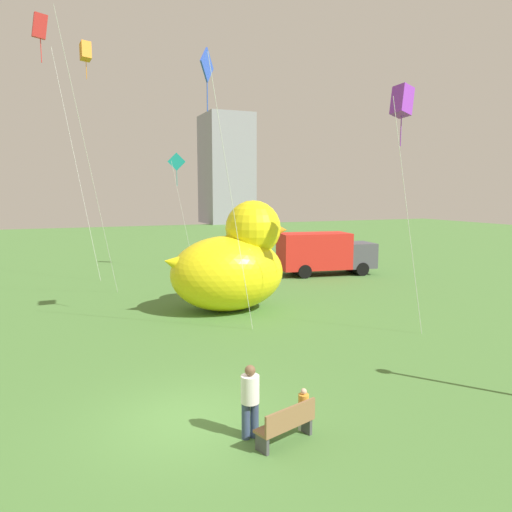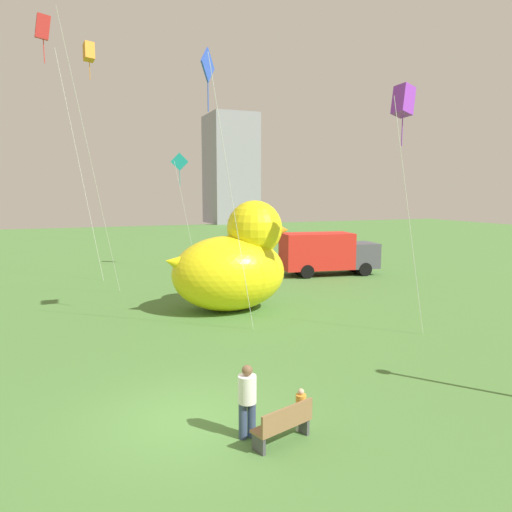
{
  "view_description": "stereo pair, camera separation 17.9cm",
  "coord_description": "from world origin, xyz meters",
  "px_view_note": "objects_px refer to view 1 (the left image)",
  "views": [
    {
      "loc": [
        -2.61,
        -10.83,
        5.54
      ],
      "look_at": [
        3.57,
        4.11,
        3.38
      ],
      "focal_mm": 33.33,
      "sensor_mm": 36.0,
      "label": 1
    },
    {
      "loc": [
        -2.45,
        -10.9,
        5.54
      ],
      "look_at": [
        3.57,
        4.11,
        3.38
      ],
      "focal_mm": 33.33,
      "sensor_mm": 36.0,
      "label": 2
    }
  ],
  "objects_px": {
    "kite_purple": "(402,102)",
    "kite_orange": "(85,53)",
    "person_child": "(303,407)",
    "kite_red": "(40,28)",
    "person_adult": "(250,398)",
    "kite_blue": "(209,77)",
    "box_truck": "(324,253)",
    "park_bench": "(287,423)",
    "giant_inflatable_duck": "(232,264)",
    "kite_teal": "(177,165)"
  },
  "relations": [
    {
      "from": "giant_inflatable_duck",
      "to": "kite_blue",
      "type": "relative_size",
      "value": 0.57
    },
    {
      "from": "person_adult",
      "to": "person_child",
      "type": "xyz_separation_m",
      "value": [
        1.29,
        -0.15,
        -0.38
      ]
    },
    {
      "from": "kite_purple",
      "to": "kite_red",
      "type": "xyz_separation_m",
      "value": [
        -12.78,
        11.16,
        4.46
      ]
    },
    {
      "from": "box_truck",
      "to": "kite_teal",
      "type": "distance_m",
      "value": 12.07
    },
    {
      "from": "park_bench",
      "to": "box_truck",
      "type": "distance_m",
      "value": 22.35
    },
    {
      "from": "person_child",
      "to": "kite_red",
      "type": "relative_size",
      "value": 0.07
    },
    {
      "from": "person_child",
      "to": "kite_purple",
      "type": "relative_size",
      "value": 0.11
    },
    {
      "from": "kite_orange",
      "to": "kite_red",
      "type": "relative_size",
      "value": 1.06
    },
    {
      "from": "person_adult",
      "to": "box_truck",
      "type": "xyz_separation_m",
      "value": [
        12.7,
        18.26,
        0.51
      ]
    },
    {
      "from": "person_adult",
      "to": "kite_red",
      "type": "distance_m",
      "value": 21.48
    },
    {
      "from": "park_bench",
      "to": "giant_inflatable_duck",
      "type": "bearing_deg",
      "value": 75.99
    },
    {
      "from": "person_child",
      "to": "kite_blue",
      "type": "height_order",
      "value": "kite_blue"
    },
    {
      "from": "kite_teal",
      "to": "kite_purple",
      "type": "xyz_separation_m",
      "value": [
        4.5,
        -18.46,
        1.53
      ]
    },
    {
      "from": "kite_blue",
      "to": "kite_orange",
      "type": "bearing_deg",
      "value": 102.72
    },
    {
      "from": "park_bench",
      "to": "person_adult",
      "type": "distance_m",
      "value": 0.98
    },
    {
      "from": "kite_orange",
      "to": "kite_blue",
      "type": "bearing_deg",
      "value": -77.28
    },
    {
      "from": "person_adult",
      "to": "kite_purple",
      "type": "xyz_separation_m",
      "value": [
        8.62,
        5.8,
        8.04
      ]
    },
    {
      "from": "kite_red",
      "to": "kite_teal",
      "type": "bearing_deg",
      "value": 41.39
    },
    {
      "from": "kite_purple",
      "to": "kite_blue",
      "type": "height_order",
      "value": "kite_blue"
    },
    {
      "from": "person_child",
      "to": "kite_blue",
      "type": "xyz_separation_m",
      "value": [
        0.41,
        8.53,
        9.31
      ]
    },
    {
      "from": "kite_teal",
      "to": "box_truck",
      "type": "bearing_deg",
      "value": -34.96
    },
    {
      "from": "person_child",
      "to": "kite_purple",
      "type": "xyz_separation_m",
      "value": [
        7.34,
        5.95,
        8.42
      ]
    },
    {
      "from": "kite_orange",
      "to": "kite_red",
      "type": "bearing_deg",
      "value": -110.2
    },
    {
      "from": "giant_inflatable_duck",
      "to": "kite_orange",
      "type": "relative_size",
      "value": 0.42
    },
    {
      "from": "park_bench",
      "to": "person_adult",
      "type": "xyz_separation_m",
      "value": [
        -0.66,
        0.55,
        0.48
      ]
    },
    {
      "from": "kite_red",
      "to": "giant_inflatable_duck",
      "type": "bearing_deg",
      "value": -35.25
    },
    {
      "from": "person_child",
      "to": "kite_blue",
      "type": "bearing_deg",
      "value": 87.26
    },
    {
      "from": "box_truck",
      "to": "kite_teal",
      "type": "relative_size",
      "value": 0.81
    },
    {
      "from": "person_adult",
      "to": "giant_inflatable_duck",
      "type": "relative_size",
      "value": 0.27
    },
    {
      "from": "giant_inflatable_duck",
      "to": "kite_red",
      "type": "relative_size",
      "value": 0.44
    },
    {
      "from": "giant_inflatable_duck",
      "to": "kite_orange",
      "type": "height_order",
      "value": "kite_orange"
    },
    {
      "from": "box_truck",
      "to": "kite_blue",
      "type": "height_order",
      "value": "kite_blue"
    },
    {
      "from": "person_child",
      "to": "kite_red",
      "type": "height_order",
      "value": "kite_red"
    },
    {
      "from": "person_adult",
      "to": "kite_orange",
      "type": "relative_size",
      "value": 0.11
    },
    {
      "from": "giant_inflatable_duck",
      "to": "box_truck",
      "type": "relative_size",
      "value": 0.92
    },
    {
      "from": "park_bench",
      "to": "person_child",
      "type": "bearing_deg",
      "value": 32.75
    },
    {
      "from": "park_bench",
      "to": "kite_teal",
      "type": "height_order",
      "value": "kite_teal"
    },
    {
      "from": "box_truck",
      "to": "kite_purple",
      "type": "bearing_deg",
      "value": -108.14
    },
    {
      "from": "kite_orange",
      "to": "box_truck",
      "type": "bearing_deg",
      "value": -20.18
    },
    {
      "from": "kite_teal",
      "to": "kite_blue",
      "type": "xyz_separation_m",
      "value": [
        -2.42,
        -15.87,
        2.42
      ]
    },
    {
      "from": "person_child",
      "to": "kite_purple",
      "type": "distance_m",
      "value": 12.66
    },
    {
      "from": "giant_inflatable_duck",
      "to": "kite_blue",
      "type": "height_order",
      "value": "kite_blue"
    },
    {
      "from": "kite_blue",
      "to": "box_truck",
      "type": "bearing_deg",
      "value": 41.88
    },
    {
      "from": "park_bench",
      "to": "giant_inflatable_duck",
      "type": "height_order",
      "value": "giant_inflatable_duck"
    },
    {
      "from": "person_adult",
      "to": "kite_orange",
      "type": "distance_m",
      "value": 27.12
    },
    {
      "from": "kite_teal",
      "to": "kite_orange",
      "type": "relative_size",
      "value": 0.56
    },
    {
      "from": "person_adult",
      "to": "kite_red",
      "type": "relative_size",
      "value": 0.12
    },
    {
      "from": "box_truck",
      "to": "kite_purple",
      "type": "relative_size",
      "value": 0.7
    },
    {
      "from": "kite_teal",
      "to": "kite_red",
      "type": "distance_m",
      "value": 12.56
    },
    {
      "from": "kite_purple",
      "to": "kite_orange",
      "type": "height_order",
      "value": "kite_orange"
    }
  ]
}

